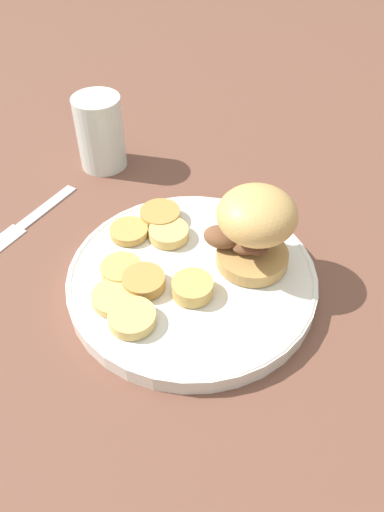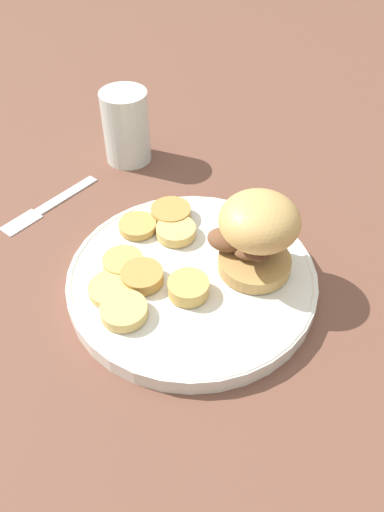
{
  "view_description": "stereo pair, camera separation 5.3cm",
  "coord_description": "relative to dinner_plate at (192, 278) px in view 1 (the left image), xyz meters",
  "views": [
    {
      "loc": [
        -0.25,
        -0.28,
        0.42
      ],
      "look_at": [
        0.0,
        0.0,
        0.05
      ],
      "focal_mm": 35.0,
      "sensor_mm": 36.0,
      "label": 1
    },
    {
      "loc": [
        -0.2,
        -0.31,
        0.42
      ],
      "look_at": [
        0.0,
        0.0,
        0.05
      ],
      "focal_mm": 35.0,
      "sensor_mm": 36.0,
      "label": 2
    }
  ],
  "objects": [
    {
      "name": "potato_round_2",
      "position": [
        -0.02,
        0.1,
        0.01
      ],
      "size": [
        0.04,
        0.04,
        0.01
      ],
      "primitive_type": "cylinder",
      "color": "tan",
      "rests_on": "dinner_plate"
    },
    {
      "name": "dinner_plate",
      "position": [
        0.0,
        0.0,
        0.0
      ],
      "size": [
        0.27,
        0.27,
        0.02
      ],
      "color": "white",
      "rests_on": "ground_plane"
    },
    {
      "name": "potato_round_5",
      "position": [
        -0.09,
        -0.01,
        0.02
      ],
      "size": [
        0.05,
        0.05,
        0.01
      ],
      "primitive_type": "cylinder",
      "color": "#DBB766",
      "rests_on": "dinner_plate"
    },
    {
      "name": "drinking_glass",
      "position": [
        0.06,
        0.26,
        0.04
      ],
      "size": [
        0.07,
        0.07,
        0.1
      ],
      "color": "silver",
      "rests_on": "ground_plane"
    },
    {
      "name": "ground_plane",
      "position": [
        0.0,
        0.0,
        -0.01
      ],
      "size": [
        4.0,
        4.0,
        0.0
      ],
      "primitive_type": "plane",
      "color": "brown"
    },
    {
      "name": "sandwich",
      "position": [
        0.06,
        -0.03,
        0.06
      ],
      "size": [
        0.09,
        0.1,
        0.09
      ],
      "color": "tan",
      "rests_on": "dinner_plate"
    },
    {
      "name": "potato_round_3",
      "position": [
        0.03,
        0.09,
        0.02
      ],
      "size": [
        0.05,
        0.05,
        0.01
      ],
      "primitive_type": "cylinder",
      "color": "#BC8942",
      "rests_on": "dinner_plate"
    },
    {
      "name": "potato_round_0",
      "position": [
        -0.06,
        0.05,
        0.01
      ],
      "size": [
        0.04,
        0.04,
        0.01
      ],
      "primitive_type": "cylinder",
      "color": "tan",
      "rests_on": "dinner_plate"
    },
    {
      "name": "potato_round_6",
      "position": [
        -0.02,
        -0.02,
        0.02
      ],
      "size": [
        0.04,
        0.04,
        0.02
      ],
      "primitive_type": "cylinder",
      "color": "tan",
      "rests_on": "dinner_plate"
    },
    {
      "name": "potato_round_7",
      "position": [
        -0.09,
        0.02,
        0.01
      ],
      "size": [
        0.05,
        0.05,
        0.01
      ],
      "primitive_type": "cylinder",
      "color": "#DBB766",
      "rests_on": "dinner_plate"
    },
    {
      "name": "potato_round_4",
      "position": [
        0.02,
        0.06,
        0.02
      ],
      "size": [
        0.05,
        0.05,
        0.01
      ],
      "primitive_type": "cylinder",
      "color": "#DBB766",
      "rests_on": "dinner_plate"
    },
    {
      "name": "potato_round_1",
      "position": [
        -0.05,
        0.02,
        0.02
      ],
      "size": [
        0.05,
        0.05,
        0.01
      ],
      "primitive_type": "cylinder",
      "color": "#BC8942",
      "rests_on": "dinner_plate"
    },
    {
      "name": "fork",
      "position": [
        -0.08,
        0.22,
        -0.01
      ],
      "size": [
        0.15,
        0.06,
        0.0
      ],
      "color": "silver",
      "rests_on": "ground_plane"
    }
  ]
}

